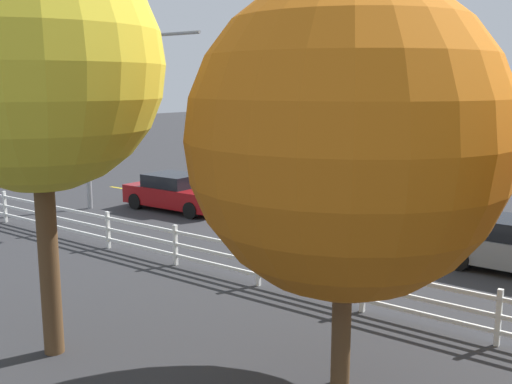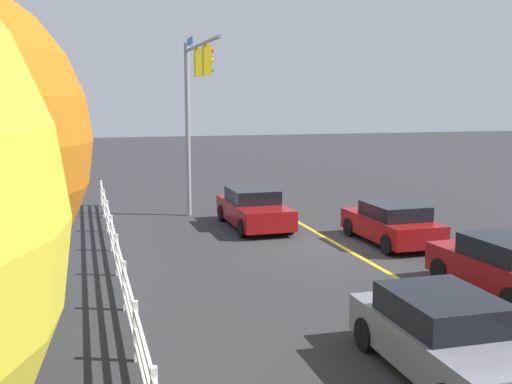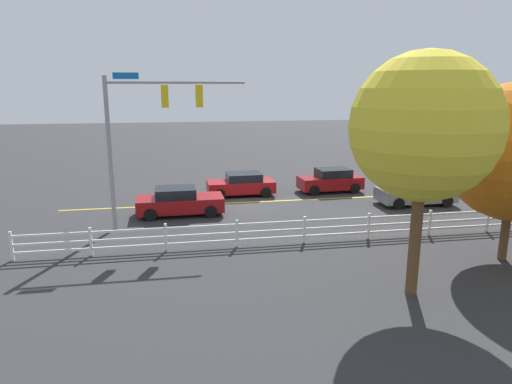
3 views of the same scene
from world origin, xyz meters
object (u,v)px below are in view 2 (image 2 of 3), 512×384
Objects in this scene: car_0 at (392,223)px; car_3 at (503,266)px; car_2 at (446,337)px; car_1 at (254,209)px.

car_3 is (-5.66, 0.03, 0.04)m from car_0.
car_2 is (-9.24, 3.91, 0.02)m from car_0.
car_0 is 0.96× the size of car_2.
car_2 is at bearing 129.77° from car_3.
car_1 reaches higher than car_0.
car_2 is at bearing -1.81° from car_1.
car_1 is at bearing 43.53° from car_0.
car_1 is 13.03m from car_2.
car_0 is at bearing 157.67° from car_2.
car_1 is 1.05× the size of car_2.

